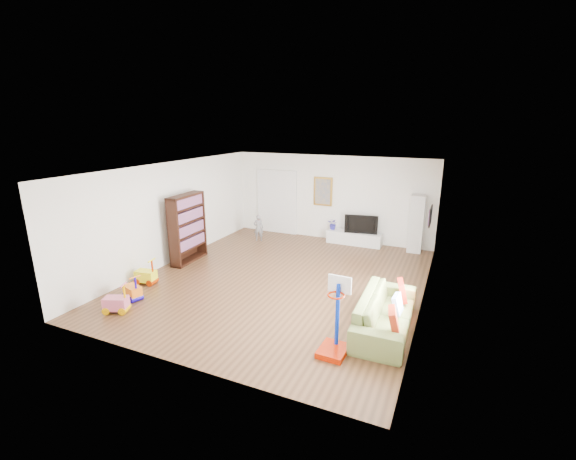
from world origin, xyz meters
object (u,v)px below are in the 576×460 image
at_px(basketball_hoop, 334,318).
at_px(media_console, 354,238).
at_px(sofa, 386,312).
at_px(bookshelf, 188,228).

bearing_deg(basketball_hoop, media_console, 103.97).
distance_m(media_console, sofa, 5.12).
distance_m(media_console, basketball_hoop, 6.07).
height_order(bookshelf, basketball_hoop, bookshelf).
height_order(sofa, basketball_hoop, basketball_hoop).
relative_size(media_console, bookshelf, 0.92).
xyz_separation_m(sofa, basketball_hoop, (-0.63, -1.16, 0.33)).
relative_size(media_console, basketball_hoop, 1.29).
bearing_deg(sofa, basketball_hoop, 150.13).
bearing_deg(sofa, media_console, 19.63).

